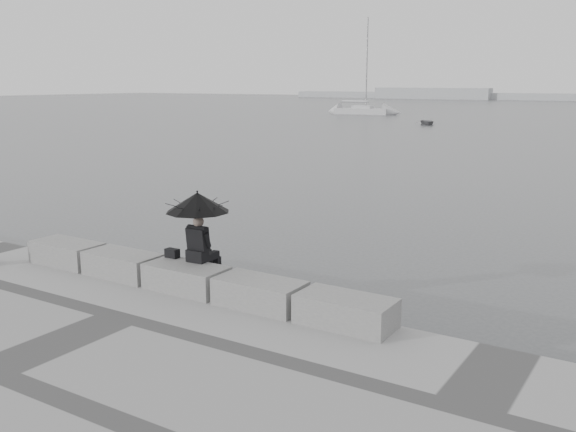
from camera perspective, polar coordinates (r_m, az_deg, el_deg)
The scene contains 10 objects.
ground at distance 12.97m, azimuth -7.59°, elevation -8.15°, with size 360.00×360.00×0.00m, color #45484A.
stone_block_far_left at distance 14.80m, azimuth -19.02°, elevation -3.14°, with size 1.60×0.80×0.50m, color slate.
stone_block_left at distance 13.55m, azimuth -14.47°, elevation -4.21°, with size 1.60×0.80×0.50m, color slate.
stone_block_centre at distance 12.41m, azimuth -9.02°, elevation -5.47°, with size 1.60×0.80×0.50m, color slate.
stone_block_right at distance 11.40m, azimuth -2.51°, elevation -6.89°, with size 1.60×0.80×0.50m, color slate.
stone_block_far_right at distance 10.58m, azimuth 5.17°, elevation -8.44°, with size 1.60×0.80×0.50m, color slate.
seated_person at distance 12.35m, azimuth -8.06°, elevation 0.55°, with size 1.24×1.24×1.39m.
bag at distance 12.89m, azimuth -10.25°, elevation -3.27°, with size 0.28×0.16×0.18m, color black.
sailboat_left at distance 89.81m, azimuth 6.64°, elevation 9.31°, with size 7.72×3.03×12.90m.
dinghy at distance 69.12m, azimuth 12.25°, elevation 8.16°, with size 3.01×1.27×0.51m, color gray.
Camera 1 is at (7.86, -9.32, 4.42)m, focal length 40.00 mm.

